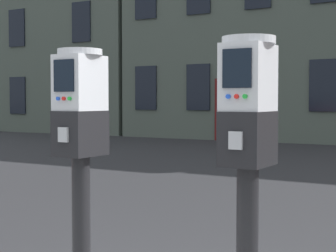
# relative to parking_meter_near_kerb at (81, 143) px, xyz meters

# --- Properties ---
(parking_meter_near_kerb) EXTENTS (0.22, 0.25, 1.47)m
(parking_meter_near_kerb) POSITION_rel_parking_meter_near_kerb_xyz_m (0.00, 0.00, 0.00)
(parking_meter_near_kerb) COLOR black
(parking_meter_near_kerb) RESTS_ON sidewalk_slab
(parking_meter_twin_adjacent) EXTENTS (0.22, 0.25, 1.47)m
(parking_meter_twin_adjacent) POSITION_rel_parking_meter_near_kerb_xyz_m (0.87, 0.00, 0.01)
(parking_meter_twin_adjacent) COLOR black
(parking_meter_twin_adjacent) RESTS_ON sidewalk_slab
(townhouse_green_painted) EXTENTS (7.07, 6.36, 11.47)m
(townhouse_green_painted) POSITION_rel_parking_meter_near_kerb_xyz_m (-13.95, 17.77, 4.59)
(townhouse_green_painted) COLOR #4C564C
(townhouse_green_painted) RESTS_ON ground_plane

